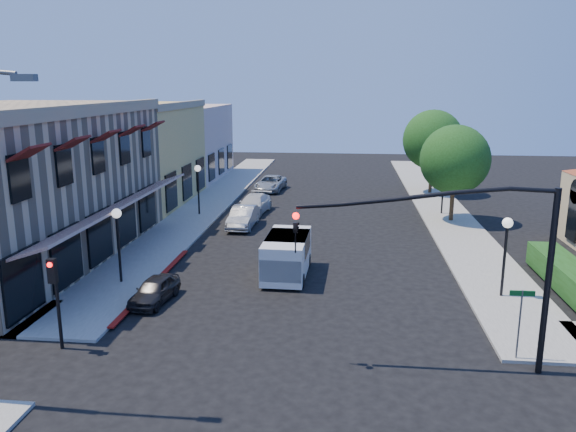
# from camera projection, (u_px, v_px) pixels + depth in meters

# --- Properties ---
(ground) EXTENTS (120.00, 120.00, 0.00)m
(ground) POSITION_uv_depth(u_px,v_px,m) (285.00, 383.00, 17.33)
(ground) COLOR black
(ground) RESTS_ON ground
(sidewalk_left) EXTENTS (3.50, 50.00, 0.12)m
(sidewalk_left) POSITION_uv_depth(u_px,v_px,m) (213.00, 200.00, 44.35)
(sidewalk_left) COLOR gray
(sidewalk_left) RESTS_ON ground
(sidewalk_right) EXTENTS (3.50, 50.00, 0.12)m
(sidewalk_right) POSITION_uv_depth(u_px,v_px,m) (438.00, 205.00, 42.57)
(sidewalk_right) COLOR gray
(sidewalk_right) RESTS_ON ground
(curb_red_strip) EXTENTS (0.25, 10.00, 0.06)m
(curb_red_strip) POSITION_uv_depth(u_px,v_px,m) (155.00, 285.00, 25.77)
(curb_red_strip) COLOR maroon
(curb_red_strip) RESTS_ON ground
(corner_brick_building) EXTENTS (11.77, 18.20, 8.10)m
(corner_brick_building) POSITION_uv_depth(u_px,v_px,m) (8.00, 185.00, 28.63)
(corner_brick_building) COLOR tan
(corner_brick_building) RESTS_ON ground
(yellow_stucco_building) EXTENTS (10.00, 12.00, 7.60)m
(yellow_stucco_building) POSITION_uv_depth(u_px,v_px,m) (122.00, 154.00, 43.21)
(yellow_stucco_building) COLOR #E3BB66
(yellow_stucco_building) RESTS_ON ground
(pink_stucco_building) EXTENTS (10.00, 12.00, 7.00)m
(pink_stucco_building) POSITION_uv_depth(u_px,v_px,m) (170.00, 142.00, 54.90)
(pink_stucco_building) COLOR beige
(pink_stucco_building) RESTS_ON ground
(hedge) EXTENTS (1.40, 8.00, 1.10)m
(hedge) POSITION_uv_depth(u_px,v_px,m) (569.00, 293.00, 24.85)
(hedge) COLOR #1B4112
(hedge) RESTS_ON ground
(street_tree_a) EXTENTS (4.56, 4.56, 6.48)m
(street_tree_a) POSITION_uv_depth(u_px,v_px,m) (455.00, 160.00, 36.78)
(street_tree_a) COLOR #362415
(street_tree_a) RESTS_ON ground
(street_tree_b) EXTENTS (4.94, 4.94, 7.02)m
(street_tree_b) POSITION_uv_depth(u_px,v_px,m) (433.00, 140.00, 46.38)
(street_tree_b) COLOR #362415
(street_tree_b) RESTS_ON ground
(signal_mast_arm) EXTENTS (8.01, 0.39, 6.00)m
(signal_mast_arm) POSITION_uv_depth(u_px,v_px,m) (479.00, 248.00, 17.25)
(signal_mast_arm) COLOR black
(signal_mast_arm) RESTS_ON ground
(secondary_signal) EXTENTS (0.28, 0.42, 3.32)m
(secondary_signal) POSITION_uv_depth(u_px,v_px,m) (55.00, 287.00, 18.97)
(secondary_signal) COLOR black
(secondary_signal) RESTS_ON ground
(street_name_sign) EXTENTS (0.80, 0.06, 2.50)m
(street_name_sign) POSITION_uv_depth(u_px,v_px,m) (520.00, 313.00, 18.31)
(street_name_sign) COLOR #595B5E
(street_name_sign) RESTS_ON ground
(lamppost_left_near) EXTENTS (0.44, 0.44, 3.57)m
(lamppost_left_near) POSITION_uv_depth(u_px,v_px,m) (117.00, 227.00, 25.31)
(lamppost_left_near) COLOR black
(lamppost_left_near) RESTS_ON ground
(lamppost_left_far) EXTENTS (0.44, 0.44, 3.57)m
(lamppost_left_far) POSITION_uv_depth(u_px,v_px,m) (198.00, 177.00, 38.87)
(lamppost_left_far) COLOR black
(lamppost_left_far) RESTS_ON ground
(lamppost_right_near) EXTENTS (0.44, 0.44, 3.57)m
(lamppost_right_near) POSITION_uv_depth(u_px,v_px,m) (506.00, 237.00, 23.58)
(lamppost_right_near) COLOR black
(lamppost_right_near) RESTS_ON ground
(lamppost_right_far) EXTENTS (0.44, 0.44, 3.57)m
(lamppost_right_far) POSITION_uv_depth(u_px,v_px,m) (444.00, 177.00, 39.08)
(lamppost_right_far) COLOR black
(lamppost_right_far) RESTS_ON ground
(white_van) EXTENTS (2.06, 4.49, 1.97)m
(white_van) POSITION_uv_depth(u_px,v_px,m) (287.00, 254.00, 26.72)
(white_van) COLOR silver
(white_van) RESTS_ON ground
(parked_car_a) EXTENTS (1.62, 3.28, 1.08)m
(parked_car_a) POSITION_uv_depth(u_px,v_px,m) (155.00, 290.00, 23.64)
(parked_car_a) COLOR black
(parked_car_a) RESTS_ON ground
(parked_car_b) EXTENTS (1.58, 4.18, 1.36)m
(parked_car_b) POSITION_uv_depth(u_px,v_px,m) (243.00, 217.00, 36.06)
(parked_car_b) COLOR #A1A4A6
(parked_car_b) RESTS_ON ground
(parked_car_c) EXTENTS (2.35, 4.69, 1.31)m
(parked_car_c) POSITION_uv_depth(u_px,v_px,m) (254.00, 204.00, 40.09)
(parked_car_c) COLOR silver
(parked_car_c) RESTS_ON ground
(parked_car_d) EXTENTS (2.57, 4.83, 1.29)m
(parked_car_d) POSITION_uv_depth(u_px,v_px,m) (270.00, 183.00, 48.65)
(parked_car_d) COLOR #A7AAAC
(parked_car_d) RESTS_ON ground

